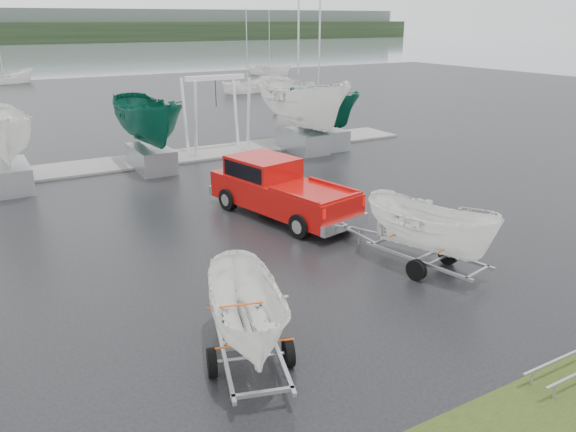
{
  "coord_description": "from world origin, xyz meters",
  "views": [
    {
      "loc": [
        -8.12,
        -14.99,
        6.91
      ],
      "look_at": [
        -0.01,
        -0.95,
        1.2
      ],
      "focal_mm": 35.0,
      "sensor_mm": 36.0,
      "label": 1
    }
  ],
  "objects_px": {
    "trailer_hitched": "(434,184)",
    "boat_hoist": "(216,103)",
    "pickup_truck": "(276,187)",
    "trailer_parked": "(247,259)"
  },
  "relations": [
    {
      "from": "trailer_parked",
      "to": "trailer_hitched",
      "type": "bearing_deg",
      "value": 31.45
    },
    {
      "from": "trailer_hitched",
      "to": "trailer_parked",
      "type": "distance_m",
      "value": 6.8
    },
    {
      "from": "boat_hoist",
      "to": "trailer_parked",
      "type": "bearing_deg",
      "value": -111.44
    },
    {
      "from": "pickup_truck",
      "to": "boat_hoist",
      "type": "distance_m",
      "value": 10.97
    },
    {
      "from": "boat_hoist",
      "to": "pickup_truck",
      "type": "bearing_deg",
      "value": -101.77
    },
    {
      "from": "trailer_hitched",
      "to": "boat_hoist",
      "type": "xyz_separation_m",
      "value": [
        0.8,
        17.09,
        0.08
      ]
    },
    {
      "from": "pickup_truck",
      "to": "trailer_parked",
      "type": "distance_m",
      "value": 9.76
    },
    {
      "from": "trailer_parked",
      "to": "boat_hoist",
      "type": "height_order",
      "value": "trailer_parked"
    },
    {
      "from": "trailer_parked",
      "to": "pickup_truck",
      "type": "bearing_deg",
      "value": 74.64
    },
    {
      "from": "pickup_truck",
      "to": "trailer_parked",
      "type": "height_order",
      "value": "trailer_parked"
    }
  ]
}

